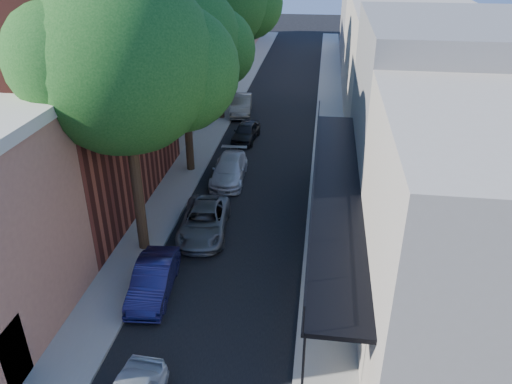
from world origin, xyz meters
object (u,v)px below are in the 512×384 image
(oak_near, at_px, (136,64))
(parked_car_f, at_px, (241,105))
(oak_mid, at_px, (191,43))
(parked_car_c, at_px, (204,221))
(parked_car_d, at_px, (229,170))
(parked_car_e, at_px, (246,132))
(parked_car_b, at_px, (153,280))

(oak_near, distance_m, parked_car_f, 19.44)
(parked_car_f, bearing_deg, oak_mid, -100.90)
(oak_mid, xyz_separation_m, parked_car_f, (0.86, 10.07, -6.37))
(parked_car_c, distance_m, parked_car_d, 5.54)
(oak_near, bearing_deg, parked_car_e, 81.27)
(parked_car_b, distance_m, parked_car_e, 15.90)
(oak_near, relative_size, parked_car_d, 2.69)
(parked_car_d, height_order, parked_car_f, parked_car_f)
(oak_mid, relative_size, parked_car_c, 2.32)
(parked_car_d, distance_m, parked_car_f, 11.24)
(parked_car_d, bearing_deg, oak_mid, 149.20)
(oak_mid, bearing_deg, oak_near, -89.63)
(oak_mid, bearing_deg, parked_car_b, -84.94)
(oak_mid, relative_size, parked_car_d, 2.40)
(parked_car_e, height_order, parked_car_f, parked_car_f)
(parked_car_b, distance_m, parked_car_f, 21.10)
(parked_car_d, bearing_deg, parked_car_b, -98.06)
(parked_car_b, distance_m, parked_car_c, 4.48)
(parked_car_b, bearing_deg, oak_mid, 90.40)
(oak_near, bearing_deg, parked_car_c, 35.80)
(oak_near, relative_size, parked_car_b, 3.02)
(parked_car_b, bearing_deg, parked_car_f, 85.66)
(oak_mid, bearing_deg, parked_car_c, -74.09)
(oak_near, height_order, parked_car_b, oak_near)
(parked_car_c, height_order, parked_car_f, parked_car_f)
(parked_car_c, xyz_separation_m, parked_car_e, (0.13, 11.48, -0.02))
(parked_car_c, xyz_separation_m, parked_car_f, (-1.03, 16.72, 0.08))
(parked_car_c, distance_m, parked_car_e, 11.48)
(parked_car_b, xyz_separation_m, parked_car_f, (-0.12, 21.10, 0.07))
(oak_near, bearing_deg, parked_car_b, -73.19)
(oak_mid, distance_m, parked_car_e, 8.32)
(oak_near, distance_m, parked_car_c, 7.61)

